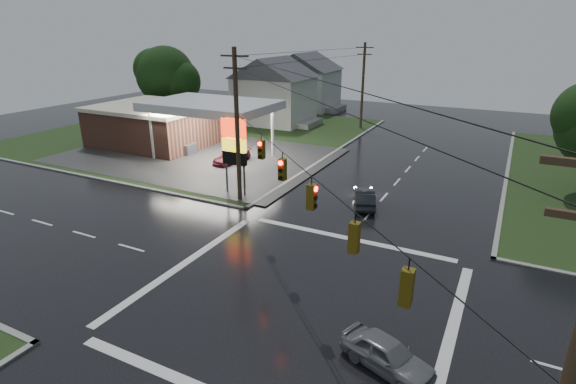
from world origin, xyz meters
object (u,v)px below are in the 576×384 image
at_px(utility_pole_n, 363,85).
at_px(gas_station, 164,123).
at_px(house_near, 274,90).
at_px(car_pump, 232,157).
at_px(pylon_sign, 234,144).
at_px(house_far, 306,80).
at_px(tree_nw_behind, 167,76).
at_px(car_crossing, 387,354).
at_px(utility_pole_nw, 237,125).
at_px(car_north, 365,198).

bearing_deg(utility_pole_n, gas_station, -131.47).
relative_size(house_near, car_pump, 2.60).
height_order(house_near, car_pump, house_near).
bearing_deg(pylon_sign, house_far, 106.98).
relative_size(gas_station, house_far, 2.37).
distance_m(tree_nw_behind, car_crossing, 51.30).
xyz_separation_m(pylon_sign, utility_pole_n, (1.00, 27.50, 1.46)).
xyz_separation_m(utility_pole_nw, utility_pole_n, (0.00, 28.50, -0.25)).
xyz_separation_m(gas_station, house_far, (3.73, 28.30, 1.86)).
xyz_separation_m(house_far, car_north, (21.15, -35.44, -3.75)).
relative_size(pylon_sign, car_north, 1.51).
distance_m(utility_pole_nw, car_north, 10.52).
bearing_deg(car_crossing, pylon_sign, 69.55).
bearing_deg(house_near, car_north, -49.31).
distance_m(house_near, car_north, 31.14).
bearing_deg(house_near, utility_pole_n, 9.91).
xyz_separation_m(pylon_sign, tree_nw_behind, (-23.34, 19.49, 2.17)).
xyz_separation_m(car_crossing, car_pump, (-20.52, 20.29, -0.02)).
relative_size(tree_nw_behind, car_crossing, 2.67).
relative_size(car_crossing, car_pump, 0.88).
height_order(car_north, car_crossing, car_north).
bearing_deg(tree_nw_behind, car_crossing, -40.25).
bearing_deg(car_pump, pylon_sign, -45.00).
bearing_deg(utility_pole_nw, car_pump, 127.17).
distance_m(utility_pole_nw, house_far, 40.48).
distance_m(tree_nw_behind, car_north, 37.76).
bearing_deg(car_north, gas_station, -36.36).
bearing_deg(house_near, car_pump, -73.55).
relative_size(car_north, car_pump, 0.93).
xyz_separation_m(pylon_sign, house_far, (-11.45, 37.50, 0.39)).
bearing_deg(utility_pole_nw, car_north, 19.39).
height_order(pylon_sign, car_north, pylon_sign).
relative_size(gas_station, pylon_sign, 4.37).
distance_m(car_north, car_crossing, 16.59).
relative_size(utility_pole_n, car_north, 2.64).
relative_size(gas_station, car_north, 6.59).
bearing_deg(utility_pole_n, car_north, -71.12).
bearing_deg(car_pump, utility_pole_nw, -43.69).
xyz_separation_m(utility_pole_nw, car_pump, (-5.94, 7.83, -5.10)).
distance_m(gas_station, utility_pole_n, 24.60).
distance_m(utility_pole_n, car_north, 27.31).
bearing_deg(car_crossing, car_north, 41.12).
distance_m(utility_pole_n, car_pump, 22.05).
height_order(utility_pole_n, house_far, utility_pole_n).
bearing_deg(house_near, car_crossing, -56.25).
height_order(gas_station, utility_pole_n, utility_pole_n).
xyz_separation_m(utility_pole_nw, house_near, (-11.45, 26.50, -1.32)).
bearing_deg(utility_pole_nw, tree_nw_behind, 139.90).
bearing_deg(tree_nw_behind, house_far, 56.56).
bearing_deg(tree_nw_behind, pylon_sign, -39.87).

